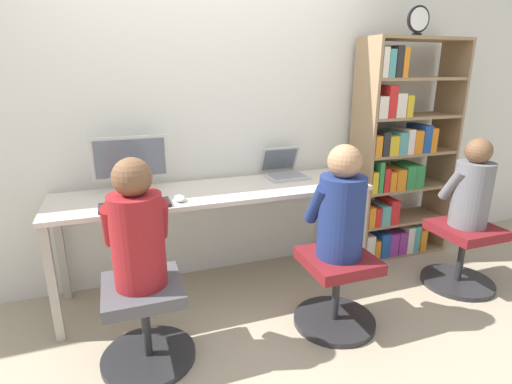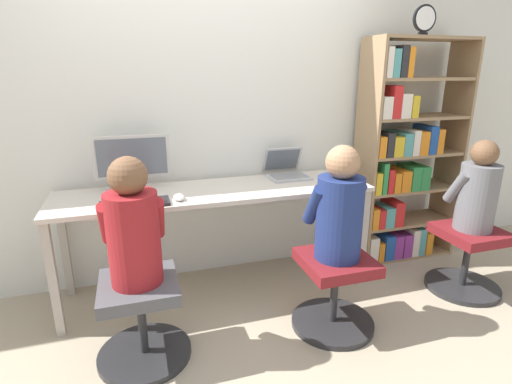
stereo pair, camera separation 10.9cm
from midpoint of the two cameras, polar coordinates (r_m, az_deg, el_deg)
The scene contains 15 objects.
ground_plane at distance 2.87m, azimuth -2.91°, elevation -16.34°, with size 14.00×14.00×0.00m, color tan.
wall_back at distance 3.03m, azimuth -6.38°, elevation 11.71°, with size 10.00×0.05×2.60m.
desk at distance 2.81m, azimuth -4.59°, elevation -1.18°, with size 2.18×0.57×0.78m.
desktop_monitor at distance 2.82m, azimuth -16.15°, elevation 4.22°, with size 0.50×0.18×0.38m.
laptop at distance 3.11m, azimuth 5.44°, elevation 2.99°, with size 0.30×0.32×0.22m.
keyboard at distance 2.55m, azimuth -15.77°, elevation -1.57°, with size 0.42×0.16×0.03m.
computer_mouse_by_keyboard at distance 2.59m, azimuth -9.75°, elevation -0.75°, with size 0.07×0.11×0.04m.
office_chair_left at distance 2.40m, azimuth -14.71°, elevation -16.99°, with size 0.53×0.53×0.48m.
office_chair_right at distance 2.64m, azimuth 12.34°, elevation -13.50°, with size 0.53×0.53×0.48m.
person_at_monitor at distance 2.16m, azimuth -15.80°, elevation -4.95°, with size 0.34×0.31×0.69m.
person_at_laptop at distance 2.41m, azimuth 13.09°, elevation -2.37°, with size 0.34×0.32×0.69m.
bookshelf at distance 3.54m, azimuth 20.85°, elevation 3.52°, with size 0.88×0.33×1.82m.
desk_clock at distance 3.41m, azimuth 23.86°, elevation 21.67°, with size 0.19×0.03×0.21m.
office_chair_side at distance 3.38m, azimuth 28.71°, elevation -8.23°, with size 0.53×0.53×0.48m.
person_near_shelf at distance 3.21m, azimuth 29.96°, elevation 0.18°, with size 0.32×0.30×0.64m.
Camera 2 is at (-0.53, -2.34, 1.58)m, focal length 28.00 mm.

